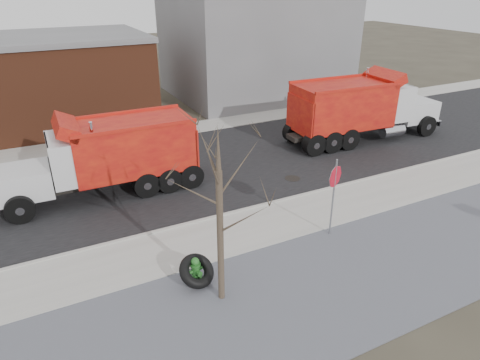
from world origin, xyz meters
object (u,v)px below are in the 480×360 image
stop_sign (334,185)px  fire_hydrant (196,271)px  dump_truck_red_a (361,107)px  truck_tire (197,271)px  dump_truck_red_b (108,154)px

stop_sign → fire_hydrant: bearing=-176.8°
stop_sign → dump_truck_red_a: bearing=43.6°
fire_hydrant → truck_tire: 0.12m
fire_hydrant → dump_truck_red_a: bearing=17.7°
stop_sign → dump_truck_red_a: size_ratio=0.31×
dump_truck_red_b → truck_tire: bearing=98.6°
dump_truck_red_b → dump_truck_red_a: bearing=-177.2°
fire_hydrant → truck_tire: truck_tire is taller
stop_sign → dump_truck_red_b: (-6.21, 6.79, -0.20)m
truck_tire → stop_sign: size_ratio=0.47×
stop_sign → dump_truck_red_b: bearing=131.9°
truck_tire → stop_sign: (5.24, 0.43, 1.49)m
truck_tire → dump_truck_red_b: bearing=97.7°
dump_truck_red_a → stop_sign: bearing=-132.9°
fire_hydrant → stop_sign: bearing=-9.4°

